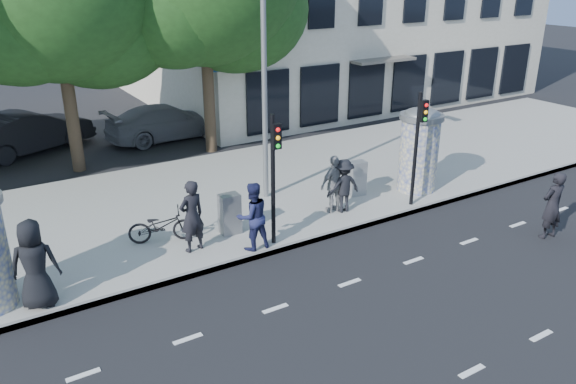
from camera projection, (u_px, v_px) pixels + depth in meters
ground at (390, 312)px, 11.87m from camera, size 120.00×120.00×0.00m
sidewalk at (232, 195)px, 17.76m from camera, size 40.00×8.00×0.15m
curb at (299, 244)px, 14.64m from camera, size 40.00×0.10×0.16m
lane_dash_near at (472, 371)px, 10.14m from camera, size 32.00×0.12×0.01m
lane_dash_far at (350, 283)px, 12.97m from camera, size 32.00×0.12×0.01m
ad_column_right at (419, 148)px, 17.55m from camera, size 1.36×1.36×2.65m
traffic_pole_near at (274, 167)px, 13.74m from camera, size 0.22×0.31×3.40m
traffic_pole_far at (418, 138)px, 16.08m from camera, size 0.22×0.31×3.40m
street_lamp at (265, 44)px, 15.70m from camera, size 0.25×0.93×8.00m
ped_a at (35, 264)px, 11.50m from camera, size 1.11×0.90×1.95m
ped_b at (192, 216)px, 13.82m from camera, size 0.76×0.58×1.87m
ped_c at (253, 216)px, 13.93m from camera, size 0.86×0.67×1.77m
ped_d at (344, 186)px, 16.14m from camera, size 1.08×0.69×1.59m
ped_e at (334, 184)px, 16.10m from camera, size 1.05×0.66×1.70m
man_road at (552, 205)px, 14.84m from camera, size 0.72×0.51×1.87m
bicycle at (162, 226)px, 14.46m from camera, size 1.10×1.80×0.89m
cabinet_left at (230, 214)px, 14.88m from camera, size 0.54×0.40×1.11m
cabinet_right at (357, 178)px, 17.44m from camera, size 0.57×0.45×1.08m
car_mid at (28, 132)px, 21.88m from camera, size 3.59×5.24×1.63m
car_right at (166, 122)px, 23.62m from camera, size 2.51×5.19×1.46m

